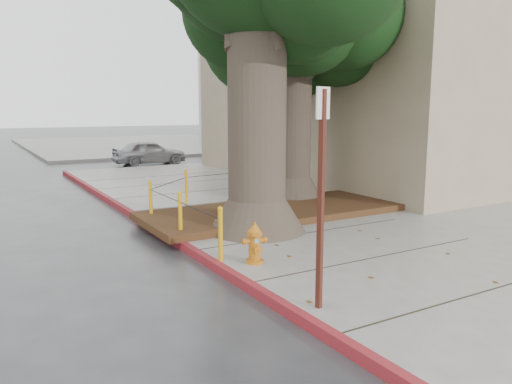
{
  "coord_description": "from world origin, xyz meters",
  "views": [
    {
      "loc": [
        -5.53,
        -6.16,
        2.72
      ],
      "look_at": [
        -0.67,
        2.11,
        1.1
      ],
      "focal_mm": 35.0,
      "sensor_mm": 36.0,
      "label": 1
    }
  ],
  "objects_px": {
    "fire_hydrant": "(255,243)",
    "signpost": "(321,187)",
    "car_silver": "(149,152)",
    "car_red": "(282,143)"
  },
  "relations": [
    {
      "from": "fire_hydrant",
      "to": "signpost",
      "type": "distance_m",
      "value": 2.42
    },
    {
      "from": "signpost",
      "to": "car_silver",
      "type": "distance_m",
      "value": 19.0
    },
    {
      "from": "fire_hydrant",
      "to": "car_silver",
      "type": "height_order",
      "value": "car_silver"
    },
    {
      "from": "car_silver",
      "to": "car_red",
      "type": "bearing_deg",
      "value": -74.99
    },
    {
      "from": "car_silver",
      "to": "signpost",
      "type": "bearing_deg",
      "value": 168.06
    },
    {
      "from": "signpost",
      "to": "car_silver",
      "type": "bearing_deg",
      "value": 58.77
    },
    {
      "from": "car_red",
      "to": "signpost",
      "type": "bearing_deg",
      "value": 145.41
    },
    {
      "from": "signpost",
      "to": "car_red",
      "type": "height_order",
      "value": "signpost"
    },
    {
      "from": "signpost",
      "to": "car_silver",
      "type": "height_order",
      "value": "signpost"
    },
    {
      "from": "signpost",
      "to": "car_silver",
      "type": "xyz_separation_m",
      "value": [
        3.96,
        18.55,
        -1.16
      ]
    }
  ]
}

